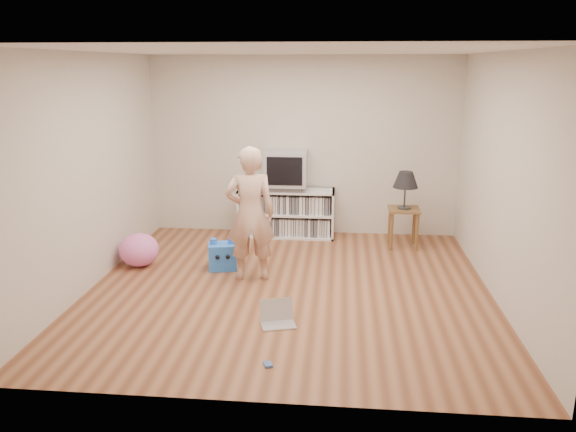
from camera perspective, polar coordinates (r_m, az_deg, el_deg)
The scene contains 13 objects.
ground at distance 6.44m, azimuth 0.11°, elevation -7.33°, with size 4.50×4.50×0.00m, color brown.
walls at distance 6.06m, azimuth 0.12°, elevation 4.10°, with size 4.52×4.52×2.60m.
ceiling at distance 5.95m, azimuth 0.13°, elevation 16.48°, with size 4.50×4.50×0.01m, color white.
media_unit at distance 8.27m, azimuth -0.16°, elevation 0.36°, with size 1.40×0.45×0.70m.
dvd_deck at distance 8.17m, azimuth -0.17°, elevation 2.94°, with size 0.45×0.35×0.07m, color gray.
crt_tv at distance 8.11m, azimuth -0.17°, elevation 4.91°, with size 0.60×0.53×0.50m.
side_table at distance 7.90m, azimuth 11.66°, elevation -0.19°, with size 0.42×0.42×0.55m.
table_lamp at distance 7.78m, azimuth 11.86°, elevation 3.55°, with size 0.34×0.34×0.52m.
person at distance 6.49m, azimuth -3.86°, elevation 0.20°, with size 0.58×0.38×1.58m, color #D9AC94.
laptop at distance 5.60m, azimuth -1.10°, elevation -10.24°, with size 0.39×0.34×0.23m.
playing_cards at distance 4.91m, azimuth -2.05°, elevation -14.84°, with size 0.07×0.09×0.02m, color #4265B0.
plush_blue at distance 7.02m, azimuth -6.65°, elevation -4.03°, with size 0.39×0.34×0.39m.
plush_pink at distance 7.31m, azimuth -14.89°, elevation -3.34°, with size 0.49×0.49×0.42m, color pink.
Camera 1 is at (0.55, -5.93, 2.46)m, focal length 35.00 mm.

